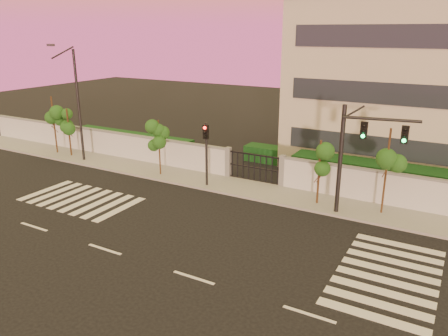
{
  "coord_description": "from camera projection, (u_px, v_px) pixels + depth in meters",
  "views": [
    {
      "loc": [
        8.95,
        -13.25,
        9.85
      ],
      "look_at": [
        -1.95,
        6.0,
        2.85
      ],
      "focal_mm": 35.0,
      "sensor_mm": 36.0,
      "label": 1
    }
  ],
  "objects": [
    {
      "name": "traffic_signal_secondary",
      "position": [
        206.0,
        147.0,
        27.86
      ],
      "size": [
        0.33,
        0.33,
        4.29
      ],
      "rotation": [
        0.0,
        0.0,
        0.28
      ],
      "color": "black",
      "rests_on": "ground"
    },
    {
      "name": "street_tree_b",
      "position": [
        68.0,
        122.0,
        34.58
      ],
      "size": [
        1.58,
        1.26,
        3.96
      ],
      "color": "#382314",
      "rests_on": "ground"
    },
    {
      "name": "traffic_signal_main",
      "position": [
        356.0,
        149.0,
        22.96
      ],
      "size": [
        3.88,
        0.81,
        6.16
      ],
      "rotation": [
        0.0,
        0.0,
        0.17
      ],
      "color": "black",
      "rests_on": "ground"
    },
    {
      "name": "hedge_row",
      "position": [
        327.0,
        169.0,
        29.6
      ],
      "size": [
        41.0,
        4.25,
        1.8
      ],
      "color": "black",
      "rests_on": "ground"
    },
    {
      "name": "sidewalk",
      "position": [
        287.0,
        196.0,
        26.86
      ],
      "size": [
        60.0,
        3.0,
        0.15
      ],
      "primitive_type": "cube",
      "color": "gray",
      "rests_on": "ground"
    },
    {
      "name": "street_tree_c",
      "position": [
        159.0,
        135.0,
        29.96
      ],
      "size": [
        1.3,
        1.03,
        4.02
      ],
      "color": "#382314",
      "rests_on": "ground"
    },
    {
      "name": "street_tree_d",
      "position": [
        320.0,
        158.0,
        24.83
      ],
      "size": [
        1.48,
        1.18,
        3.94
      ],
      "color": "#382314",
      "rests_on": "ground"
    },
    {
      "name": "ground",
      "position": [
        194.0,
        278.0,
        18.17
      ],
      "size": [
        120.0,
        120.0,
        0.0
      ],
      "primitive_type": "plane",
      "color": "black",
      "rests_on": "ground"
    },
    {
      "name": "perimeter_wall",
      "position": [
        298.0,
        175.0,
        27.75
      ],
      "size": [
        60.0,
        0.36,
        2.2
      ],
      "color": "silver",
      "rests_on": "ground"
    },
    {
      "name": "street_tree_e",
      "position": [
        389.0,
        152.0,
        23.26
      ],
      "size": [
        1.38,
        1.1,
        4.94
      ],
      "color": "#382314",
      "rests_on": "ground"
    },
    {
      "name": "streetlight_west",
      "position": [
        76.0,
        100.0,
        32.67
      ],
      "size": [
        0.53,
        2.15,
        8.95
      ],
      "color": "black",
      "rests_on": "ground"
    },
    {
      "name": "road_markings",
      "position": [
        208.0,
        234.0,
        22.03
      ],
      "size": [
        57.0,
        7.62,
        0.02
      ],
      "color": "silver",
      "rests_on": "ground"
    },
    {
      "name": "street_tree_a",
      "position": [
        53.0,
        112.0,
        35.23
      ],
      "size": [
        1.5,
        1.19,
        4.8
      ],
      "color": "#382314",
      "rests_on": "ground"
    }
  ]
}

